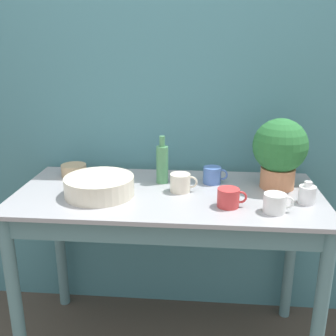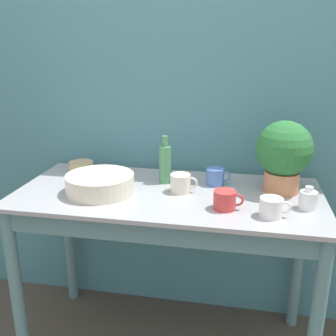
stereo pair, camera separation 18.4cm
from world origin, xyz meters
The scene contains 11 objects.
wall_back centered at (0.00, 0.74, 1.20)m, with size 6.00×0.05×2.40m.
counter_table centered at (0.00, 0.31, 0.71)m, with size 1.45×0.68×0.88m.
potted_plant centered at (0.53, 0.45, 1.07)m, with size 0.26×0.26×0.34m.
bowl_wash_large centered at (-0.31, 0.27, 0.92)m, with size 0.32×0.32×0.09m.
bottle_tall centered at (-0.04, 0.47, 0.98)m, with size 0.06×0.06×0.24m.
bottle_short centered at (0.62, 0.26, 0.92)m, with size 0.08×0.08×0.10m.
mug_white centered at (0.47, 0.15, 0.92)m, with size 0.13×0.09×0.08m.
mug_cream centered at (0.06, 0.36, 0.92)m, with size 0.13×0.10×0.09m.
mug_blue centered at (0.21, 0.48, 0.92)m, with size 0.12×0.09×0.08m.
mug_red centered at (0.28, 0.19, 0.92)m, with size 0.13×0.10×0.08m.
bowl_small_tan centered at (-0.52, 0.54, 0.91)m, with size 0.13×0.13×0.06m.
Camera 2 is at (0.33, -1.38, 1.56)m, focal length 42.00 mm.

